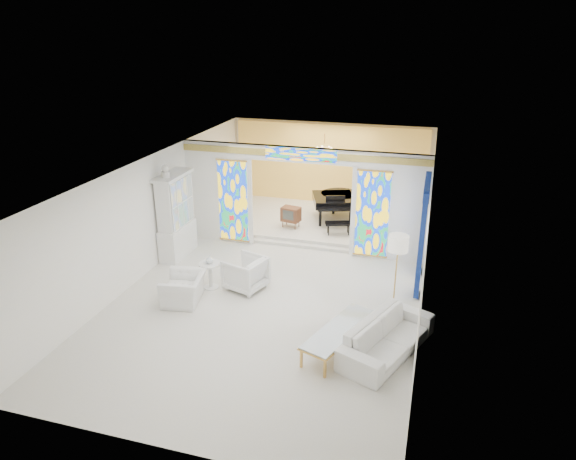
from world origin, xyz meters
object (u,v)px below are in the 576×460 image
(tv_console, at_px, (291,214))
(coffee_table, at_px, (340,330))
(armchair_right, at_px, (246,273))
(sofa, at_px, (387,337))
(grand_piano, at_px, (337,199))
(china_cabinet, at_px, (176,216))
(armchair_left, at_px, (184,289))

(tv_console, bearing_deg, coffee_table, -54.34)
(armchair_right, xyz_separation_m, tv_console, (0.06, 3.88, 0.19))
(sofa, xyz_separation_m, tv_console, (-3.57, 5.64, 0.25))
(grand_piano, bearing_deg, tv_console, -154.30)
(coffee_table, bearing_deg, sofa, 7.53)
(coffee_table, distance_m, tv_console, 6.34)
(china_cabinet, xyz_separation_m, tv_console, (2.59, 2.53, -0.57))
(grand_piano, bearing_deg, china_cabinet, -154.27)
(china_cabinet, relative_size, armchair_right, 3.00)
(armchair_right, xyz_separation_m, sofa, (3.64, -1.75, -0.06))
(tv_console, bearing_deg, grand_piano, 55.21)
(china_cabinet, distance_m, armchair_right, 2.97)
(china_cabinet, bearing_deg, grand_piano, 44.24)
(sofa, height_order, tv_console, tv_console)
(armchair_right, distance_m, grand_piano, 5.24)
(armchair_right, height_order, coffee_table, armchair_right)
(china_cabinet, xyz_separation_m, coffee_table, (5.24, -3.23, -0.74))
(armchair_left, bearing_deg, china_cabinet, -160.75)
(china_cabinet, bearing_deg, sofa, -26.76)
(armchair_left, bearing_deg, coffee_table, 66.81)
(armchair_right, height_order, sofa, armchair_right)
(armchair_left, xyz_separation_m, coffee_table, (3.87, -0.86, 0.09))
(china_cabinet, relative_size, sofa, 1.13)
(grand_piano, xyz_separation_m, tv_console, (-1.21, -1.18, -0.23))
(sofa, distance_m, coffee_table, 0.94)
(sofa, bearing_deg, tv_console, 55.17)
(sofa, distance_m, grand_piano, 7.23)
(grand_piano, bearing_deg, sofa, -89.40)
(sofa, bearing_deg, china_cabinet, 86.03)
(china_cabinet, height_order, grand_piano, china_cabinet)
(coffee_table, bearing_deg, tv_console, 114.65)
(grand_piano, relative_size, tv_console, 4.11)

